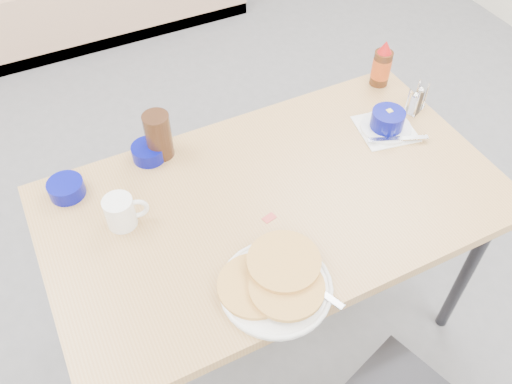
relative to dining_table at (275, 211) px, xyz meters
name	(u,v)px	position (x,y,z in m)	size (l,w,h in m)	color
ground	(301,372)	(0.00, -0.25, -0.70)	(6.00, 6.00, 0.00)	slate
dining_table	(275,211)	(0.00, 0.00, 0.00)	(1.40, 0.80, 0.76)	tan
pancake_plate	(276,282)	(-0.15, -0.28, 0.08)	(0.30, 0.30, 0.05)	white
coffee_mug	(121,212)	(-0.44, 0.11, 0.11)	(0.13, 0.09, 0.10)	white
grits_setting	(387,122)	(0.49, 0.11, 0.09)	(0.21, 0.23, 0.08)	white
creamer_bowl	(66,188)	(-0.56, 0.30, 0.09)	(0.11, 0.11, 0.05)	#050979
butter_bowl	(149,152)	(-0.29, 0.34, 0.09)	(0.11, 0.11, 0.05)	#050979
amber_tumbler	(158,135)	(-0.25, 0.34, 0.14)	(0.09, 0.09, 0.16)	#341D10
condiment_caddy	(416,101)	(0.64, 0.15, 0.10)	(0.10, 0.08, 0.10)	silver
syrup_bottle	(382,66)	(0.61, 0.34, 0.14)	(0.07, 0.07, 0.18)	#47230F
sugar_wrapper	(269,218)	(-0.05, -0.06, 0.06)	(0.04, 0.02, 0.00)	#CC4744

